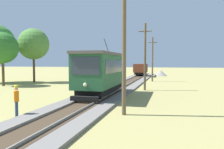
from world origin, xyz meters
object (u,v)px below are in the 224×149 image
(red_tram, at_px, (102,72))
(utility_pole_mid, at_px, (145,56))
(track_worker, at_px, (16,99))
(tree_right_far, at_px, (34,44))
(freight_car, at_px, (141,69))
(utility_pole_near_tram, at_px, (124,46))
(tree_left_near, at_px, (3,48))
(utility_pole_far, at_px, (152,59))
(gravel_pile, at_px, (161,73))

(red_tram, distance_m, utility_pole_mid, 6.67)
(track_worker, distance_m, tree_right_far, 22.74)
(freight_car, bearing_deg, red_tram, -89.99)
(utility_pole_near_tram, height_order, track_worker, utility_pole_near_tram)
(freight_car, distance_m, tree_left_near, 27.13)
(utility_pole_far, height_order, track_worker, utility_pole_far)
(utility_pole_near_tram, distance_m, tree_left_near, 21.49)
(utility_pole_near_tram, height_order, gravel_pile, utility_pole_near_tram)
(utility_pole_mid, xyz_separation_m, track_worker, (-5.68, -13.74, -2.68))
(utility_pole_mid, xyz_separation_m, gravel_pile, (0.77, 25.90, -3.02))
(gravel_pile, bearing_deg, utility_pole_mid, -91.71)
(tree_right_far, bearing_deg, gravel_pile, 49.15)
(red_tram, relative_size, gravel_pile, 2.96)
(utility_pole_far, relative_size, tree_right_far, 0.86)
(red_tram, bearing_deg, utility_pole_mid, 61.07)
(tree_left_near, bearing_deg, utility_pole_near_tram, -33.89)
(utility_pole_far, bearing_deg, red_tram, -100.42)
(red_tram, relative_size, utility_pole_mid, 1.20)
(freight_car, xyz_separation_m, tree_right_far, (-13.72, -17.23, 4.07))
(red_tram, xyz_separation_m, freight_car, (-0.00, 28.41, -0.64))
(red_tram, xyz_separation_m, utility_pole_mid, (3.15, 5.69, 1.47))
(red_tram, height_order, utility_pole_far, utility_pole_far)
(freight_car, xyz_separation_m, tree_left_near, (-14.67, -22.59, 3.23))
(red_tram, height_order, utility_pole_near_tram, utility_pole_near_tram)
(red_tram, height_order, gravel_pile, red_tram)
(utility_pole_far, height_order, tree_right_far, tree_right_far)
(red_tram, xyz_separation_m, tree_left_near, (-14.68, 5.82, 2.59))
(freight_car, height_order, tree_right_far, tree_right_far)
(freight_car, height_order, track_worker, freight_car)
(utility_pole_near_tram, bearing_deg, tree_right_far, 134.23)
(freight_car, height_order, tree_left_near, tree_left_near)
(freight_car, bearing_deg, utility_pole_mid, -82.11)
(red_tram, distance_m, freight_car, 28.42)
(freight_car, relative_size, utility_pole_far, 0.76)
(gravel_pile, bearing_deg, freight_car, -140.99)
(gravel_pile, xyz_separation_m, tree_right_far, (-17.65, -20.41, 4.99))
(gravel_pile, distance_m, tree_right_far, 27.44)
(gravel_pile, bearing_deg, tree_right_far, -130.85)
(utility_pole_far, height_order, tree_left_near, utility_pole_far)
(utility_pole_near_tram, distance_m, tree_right_far, 24.25)
(freight_car, relative_size, track_worker, 2.91)
(utility_pole_far, xyz_separation_m, tree_right_far, (-16.87, -5.93, 2.12))
(freight_car, relative_size, tree_left_near, 0.77)
(utility_pole_near_tram, xyz_separation_m, track_worker, (-5.68, -1.90, -2.95))
(red_tram, height_order, tree_right_far, tree_right_far)
(freight_car, relative_size, gravel_pile, 1.80)
(utility_pole_mid, height_order, tree_left_near, utility_pole_mid)
(freight_car, height_order, utility_pole_near_tram, utility_pole_near_tram)
(utility_pole_near_tram, bearing_deg, red_tram, 117.10)
(freight_car, distance_m, gravel_pile, 5.13)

